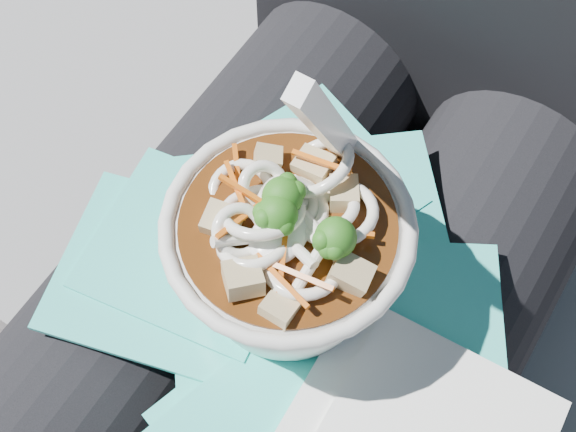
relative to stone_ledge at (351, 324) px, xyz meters
The scene contains 5 objects.
stone_ledge is the anchor object (origin of this frame).
lap 0.35m from the stone_ledge, 90.00° to the right, with size 0.33×0.48×0.16m.
person_body 0.34m from the stone_ledge, 90.00° to the right, with size 0.34×0.94×1.03m.
plastic_bag 0.44m from the stone_ledge, 82.50° to the right, with size 0.34×0.34×0.01m.
udon_bowl 0.49m from the stone_ledge, 87.71° to the right, with size 0.16×0.16×0.20m.
Camera 1 is at (0.12, -0.17, 1.12)m, focal length 50.00 mm.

